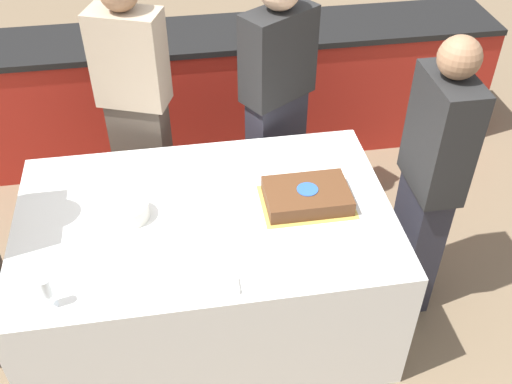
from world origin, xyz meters
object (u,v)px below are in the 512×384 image
(cake, at_px, (307,196))
(person_standing_back, at_px, (137,114))
(wine_glass, at_px, (46,289))
(plate_stack, at_px, (128,210))
(person_seated_right, at_px, (429,182))
(person_cutting_cake, at_px, (277,104))

(cake, height_order, person_standing_back, person_standing_back)
(wine_glass, bearing_deg, plate_stack, 57.36)
(plate_stack, height_order, person_standing_back, person_standing_back)
(person_seated_right, bearing_deg, plate_stack, -91.25)
(wine_glass, xyz_separation_m, person_cutting_cake, (1.17, 1.25, -0.03))
(wine_glass, height_order, person_cutting_cake, person_cutting_cake)
(cake, xyz_separation_m, person_cutting_cake, (0.00, 0.79, 0.03))
(person_standing_back, bearing_deg, person_seated_right, 171.66)
(cake, distance_m, wine_glass, 1.26)
(plate_stack, xyz_separation_m, person_cutting_cake, (0.85, 0.76, 0.03))
(cake, height_order, person_cutting_cake, person_cutting_cake)
(person_cutting_cake, xyz_separation_m, person_seated_right, (0.62, -0.79, -0.02))
(cake, distance_m, person_seated_right, 0.62)
(plate_stack, xyz_separation_m, wine_glass, (-0.31, -0.49, 0.06))
(cake, relative_size, person_standing_back, 0.27)
(wine_glass, distance_m, person_cutting_cake, 1.71)
(person_seated_right, bearing_deg, cake, -90.12)
(person_cutting_cake, relative_size, person_standing_back, 0.98)
(cake, distance_m, person_standing_back, 1.12)
(person_cutting_cake, height_order, person_seated_right, person_cutting_cake)
(cake, height_order, plate_stack, cake)
(person_standing_back, bearing_deg, plate_stack, 106.74)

